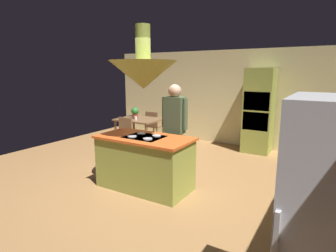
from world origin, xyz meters
name	(u,v)px	position (x,y,z in m)	size (l,w,h in m)	color
ground	(152,183)	(0.00, 0.00, 0.00)	(8.16, 8.16, 0.00)	#9E7042
wall_back	(222,98)	(0.00, 3.45, 1.27)	(6.80, 0.10, 2.55)	beige
kitchen_island	(145,162)	(0.00, -0.20, 0.46)	(1.62, 0.84, 0.93)	#939E42
oven_tower	(259,111)	(1.10, 3.04, 1.03)	(0.66, 0.62, 2.07)	#939E42
dining_table	(139,122)	(-1.70, 1.90, 0.66)	(1.12, 0.90, 0.76)	brown
person_at_island	(175,125)	(0.19, 0.49, 1.02)	(0.53, 0.23, 1.76)	tan
range_hood	(143,73)	(0.00, -0.20, 1.96)	(1.10, 1.10, 1.00)	#939E42
pendant_light_over_table	(138,76)	(-1.70, 1.90, 1.86)	(0.32, 0.32, 0.82)	#E0B266
chair_facing_island	(123,133)	(-1.70, 1.23, 0.50)	(0.40, 0.40, 0.87)	brown
chair_by_back_wall	(154,124)	(-1.70, 2.57, 0.50)	(0.40, 0.40, 0.87)	brown
potted_plant_on_table	(135,112)	(-1.81, 1.87, 0.93)	(0.20, 0.20, 0.30)	#99382D
cup_on_table	(136,118)	(-1.64, 1.68, 0.81)	(0.07, 0.07, 0.09)	white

